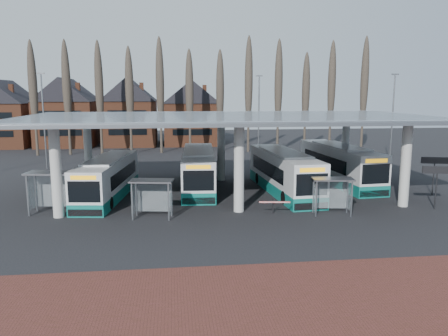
{
  "coord_description": "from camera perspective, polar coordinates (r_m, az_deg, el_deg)",
  "views": [
    {
      "loc": [
        -4.44,
        -26.4,
        8.08
      ],
      "look_at": [
        -0.5,
        7.0,
        2.28
      ],
      "focal_mm": 35.0,
      "sensor_mm": 36.0,
      "label": 1
    }
  ],
  "objects": [
    {
      "name": "bus_1",
      "position": [
        37.46,
        -3.34,
        -0.24
      ],
      "size": [
        3.27,
        12.11,
        3.33
      ],
      "rotation": [
        0.0,
        0.0,
        -0.06
      ],
      "color": "silver",
      "rests_on": "ground"
    },
    {
      "name": "shelter_1",
      "position": [
        28.78,
        -9.35,
        -2.86
      ],
      "size": [
        2.92,
        1.8,
        2.54
      ],
      "rotation": [
        0.0,
        0.0,
        -0.17
      ],
      "color": "gray",
      "rests_on": "ground"
    },
    {
      "name": "bus_3",
      "position": [
        41.09,
        14.78,
        0.42
      ],
      "size": [
        3.64,
        12.59,
        3.45
      ],
      "rotation": [
        0.0,
        0.0,
        0.08
      ],
      "color": "silver",
      "rests_on": "ground"
    },
    {
      "name": "shelter_2",
      "position": [
        30.09,
        13.93,
        -2.53
      ],
      "size": [
        2.85,
        1.7,
        2.5
      ],
      "rotation": [
        0.0,
        0.0,
        -0.14
      ],
      "color": "gray",
      "rests_on": "ground"
    },
    {
      "name": "info_sign_0",
      "position": [
        33.77,
        26.1,
        -0.63
      ],
      "size": [
        2.03,
        0.57,
        3.06
      ],
      "rotation": [
        0.0,
        0.0,
        -0.22
      ],
      "color": "black",
      "rests_on": "ground"
    },
    {
      "name": "townhouse_row",
      "position": [
        71.34,
        -16.0,
        7.68
      ],
      "size": [
        36.8,
        10.3,
        12.25
      ],
      "color": "brown",
      "rests_on": "ground"
    },
    {
      "name": "barrier",
      "position": [
        29.5,
        6.58,
        -4.56
      ],
      "size": [
        2.06,
        0.69,
        1.03
      ],
      "rotation": [
        0.0,
        0.0,
        -0.13
      ],
      "color": "black",
      "rests_on": "ground"
    },
    {
      "name": "ground",
      "position": [
        27.97,
        2.72,
        -7.02
      ],
      "size": [
        140.0,
        140.0,
        0.0
      ],
      "primitive_type": "plane",
      "color": "black",
      "rests_on": "ground"
    },
    {
      "name": "lamp_post_b",
      "position": [
        53.5,
        4.56,
        6.81
      ],
      "size": [
        0.8,
        0.16,
        10.17
      ],
      "color": "slate",
      "rests_on": "ground"
    },
    {
      "name": "info_sign_1",
      "position": [
        38.38,
        25.81,
        0.56
      ],
      "size": [
        2.03,
        0.63,
        3.08
      ],
      "rotation": [
        0.0,
        0.0,
        -0.25
      ],
      "color": "black",
      "rests_on": "ground"
    },
    {
      "name": "bus_0",
      "position": [
        35.17,
        -14.92,
        -1.37
      ],
      "size": [
        3.81,
        11.52,
        3.14
      ],
      "rotation": [
        0.0,
        0.0,
        -0.13
      ],
      "color": "silver",
      "rests_on": "ground"
    },
    {
      "name": "lamp_post_c",
      "position": [
        52.52,
        21.14,
        6.13
      ],
      "size": [
        0.8,
        0.16,
        10.17
      ],
      "color": "slate",
      "rests_on": "ground"
    },
    {
      "name": "shelter_0",
      "position": [
        31.62,
        -21.59,
        -1.83
      ],
      "size": [
        3.28,
        1.96,
        2.87
      ],
      "rotation": [
        0.0,
        0.0,
        -0.14
      ],
      "color": "gray",
      "rests_on": "ground"
    },
    {
      "name": "brick_strip",
      "position": [
        17.09,
        9.67,
        -18.51
      ],
      "size": [
        70.0,
        10.0,
        0.03
      ],
      "primitive_type": "cube",
      "color": "#582823",
      "rests_on": "ground"
    },
    {
      "name": "lamp_post_a",
      "position": [
        50.34,
        -22.47,
        5.92
      ],
      "size": [
        0.8,
        0.16,
        10.17
      ],
      "color": "slate",
      "rests_on": "ground"
    },
    {
      "name": "station_canopy",
      "position": [
        34.77,
        0.63,
        5.83
      ],
      "size": [
        32.0,
        16.0,
        6.34
      ],
      "color": "beige",
      "rests_on": "ground"
    },
    {
      "name": "poplar_row",
      "position": [
        59.57,
        -2.5,
        10.44
      ],
      "size": [
        45.1,
        1.1,
        14.5
      ],
      "color": "#473D33",
      "rests_on": "ground"
    },
    {
      "name": "bus_2",
      "position": [
        36.22,
        7.76,
        -0.6
      ],
      "size": [
        3.43,
        12.41,
        3.41
      ],
      "rotation": [
        0.0,
        0.0,
        0.07
      ],
      "color": "silver",
      "rests_on": "ground"
    }
  ]
}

